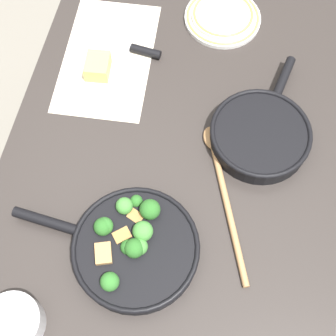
# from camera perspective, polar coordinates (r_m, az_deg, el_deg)

# --- Properties ---
(ground_plane) EXTENTS (14.00, 14.00, 0.00)m
(ground_plane) POSITION_cam_1_polar(r_m,az_deg,el_deg) (1.83, 0.00, -10.23)
(ground_plane) COLOR slate
(dining_table_red) EXTENTS (1.34, 0.83, 0.73)m
(dining_table_red) POSITION_cam_1_polar(r_m,az_deg,el_deg) (1.21, 0.00, -2.02)
(dining_table_red) COLOR #2D2826
(dining_table_red) RESTS_ON ground_plane
(skillet_broccoli) EXTENTS (0.28, 0.43, 0.08)m
(skillet_broccoli) POSITION_cam_1_polar(r_m,az_deg,el_deg) (1.05, -4.35, -9.42)
(skillet_broccoli) COLOR black
(skillet_broccoli) RESTS_ON dining_table_red
(skillet_eggs) EXTENTS (0.37, 0.25, 0.05)m
(skillet_eggs) POSITION_cam_1_polar(r_m,az_deg,el_deg) (1.18, 11.18, 4.02)
(skillet_eggs) COLOR black
(skillet_eggs) RESTS_ON dining_table_red
(wooden_spoon) EXTENTS (0.39, 0.16, 0.02)m
(wooden_spoon) POSITION_cam_1_polar(r_m,az_deg,el_deg) (1.12, 6.61, -1.86)
(wooden_spoon) COLOR #A87A4C
(wooden_spoon) RESTS_ON dining_table_red
(parchment_sheet) EXTENTS (0.41, 0.26, 0.00)m
(parchment_sheet) POSITION_cam_1_polar(r_m,az_deg,el_deg) (1.33, -7.34, 13.29)
(parchment_sheet) COLOR silver
(parchment_sheet) RESTS_ON dining_table_red
(grater_knife) EXTENTS (0.06, 0.22, 0.02)m
(grater_knife) POSITION_cam_1_polar(r_m,az_deg,el_deg) (1.33, -4.24, 14.30)
(grater_knife) COLOR silver
(grater_knife) RESTS_ON dining_table_red
(cheese_block) EXTENTS (0.08, 0.07, 0.05)m
(cheese_block) POSITION_cam_1_polar(r_m,az_deg,el_deg) (1.29, -8.54, 12.14)
(cheese_block) COLOR #E0C15B
(cheese_block) RESTS_ON dining_table_red
(dinner_plate_stack) EXTENTS (0.22, 0.22, 0.03)m
(dinner_plate_stack) POSITION_cam_1_polar(r_m,az_deg,el_deg) (1.41, 6.69, 17.89)
(dinner_plate_stack) COLOR white
(dinner_plate_stack) RESTS_ON dining_table_red
(prep_bowl_steel) EXTENTS (0.12, 0.12, 0.06)m
(prep_bowl_steel) POSITION_cam_1_polar(r_m,az_deg,el_deg) (1.06, -18.27, -17.48)
(prep_bowl_steel) COLOR #B7B7BC
(prep_bowl_steel) RESTS_ON dining_table_red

